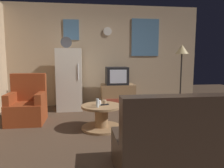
{
  "coord_description": "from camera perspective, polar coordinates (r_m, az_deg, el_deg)",
  "views": [
    {
      "loc": [
        -0.53,
        -3.26,
        1.28
      ],
      "look_at": [
        0.02,
        0.9,
        0.75
      ],
      "focal_mm": 33.5,
      "sensor_mm": 36.0,
      "label": 1
    }
  ],
  "objects": [
    {
      "name": "ground_plane",
      "position": [
        3.54,
        1.6,
        -14.0
      ],
      "size": [
        12.0,
        12.0,
        0.0
      ],
      "primitive_type": "plane",
      "color": "#4C3828"
    },
    {
      "name": "wall_with_art",
      "position": [
        5.73,
        -2.19,
        7.77
      ],
      "size": [
        5.2,
        0.12,
        2.66
      ],
      "color": "tan",
      "rests_on": "ground_plane"
    },
    {
      "name": "fridge",
      "position": [
        5.25,
        -11.51,
        1.31
      ],
      "size": [
        0.6,
        0.62,
        1.77
      ],
      "color": "silver",
      "rests_on": "ground_plane"
    },
    {
      "name": "tv_stand",
      "position": [
        5.37,
        1.57,
        -3.29
      ],
      "size": [
        0.84,
        0.53,
        0.61
      ],
      "color": "#9E754C",
      "rests_on": "ground_plane"
    },
    {
      "name": "crt_tv",
      "position": [
        5.29,
        1.29,
        2.29
      ],
      "size": [
        0.54,
        0.51,
        0.44
      ],
      "color": "black",
      "rests_on": "tv_stand"
    },
    {
      "name": "standing_lamp",
      "position": [
        5.35,
        18.52,
        7.67
      ],
      "size": [
        0.32,
        0.32,
        1.59
      ],
      "color": "#332D28",
      "rests_on": "ground_plane"
    },
    {
      "name": "coffee_table",
      "position": [
        3.81,
        -2.88,
        -8.97
      ],
      "size": [
        0.72,
        0.72,
        0.44
      ],
      "color": "#9E754C",
      "rests_on": "ground_plane"
    },
    {
      "name": "wine_glass",
      "position": [
        3.59,
        -4.02,
        -5.2
      ],
      "size": [
        0.05,
        0.05,
        0.15
      ],
      "primitive_type": "cylinder",
      "color": "silver",
      "rests_on": "coffee_table"
    },
    {
      "name": "mug_ceramic_white",
      "position": [
        3.74,
        -3.58,
        -5.15
      ],
      "size": [
        0.08,
        0.08,
        0.09
      ],
      "primitive_type": "cylinder",
      "color": "silver",
      "rests_on": "coffee_table"
    },
    {
      "name": "mug_ceramic_tan",
      "position": [
        3.77,
        -2.11,
        -5.05
      ],
      "size": [
        0.08,
        0.08,
        0.09
      ],
      "primitive_type": "cylinder",
      "color": "tan",
      "rests_on": "coffee_table"
    },
    {
      "name": "remote_control",
      "position": [
        3.76,
        -2.07,
        -5.62
      ],
      "size": [
        0.16,
        0.09,
        0.02
      ],
      "primitive_type": "cube",
      "rotation": [
        0.0,
        0.0,
        0.3
      ],
      "color": "black",
      "rests_on": "coffee_table"
    },
    {
      "name": "armchair",
      "position": [
        4.51,
        -22.14,
        -5.4
      ],
      "size": [
        0.68,
        0.68,
        0.96
      ],
      "color": "maroon",
      "rests_on": "ground_plane"
    },
    {
      "name": "couch",
      "position": [
        2.58,
        21.01,
        -15.26
      ],
      "size": [
        1.7,
        0.8,
        0.92
      ],
      "color": "#38281E",
      "rests_on": "ground_plane"
    },
    {
      "name": "book_stack",
      "position": [
        5.5,
        9.27,
        -5.71
      ],
      "size": [
        0.22,
        0.16,
        0.13
      ],
      "color": "#4AB399",
      "rests_on": "ground_plane"
    }
  ]
}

